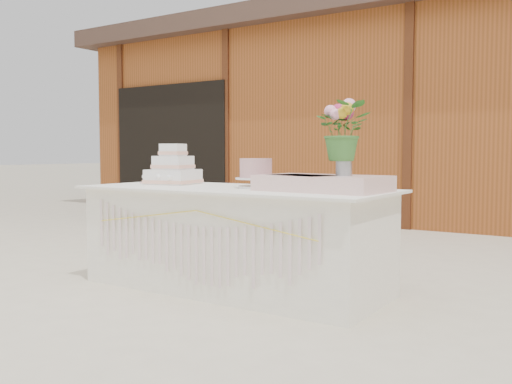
# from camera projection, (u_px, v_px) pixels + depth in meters

# --- Properties ---
(ground) EXTENTS (80.00, 80.00, 0.00)m
(ground) POSITION_uv_depth(u_px,v_px,m) (234.00, 288.00, 4.34)
(ground) COLOR beige
(ground) RESTS_ON ground
(barn) EXTENTS (12.60, 4.60, 3.30)m
(barn) POSITION_uv_depth(u_px,v_px,m) (448.00, 113.00, 9.23)
(barn) COLOR brown
(barn) RESTS_ON ground
(cake_table) EXTENTS (2.40, 1.00, 0.77)m
(cake_table) POSITION_uv_depth(u_px,v_px,m) (234.00, 238.00, 4.31)
(cake_table) COLOR white
(cake_table) RESTS_ON ground
(wedding_cake) EXTENTS (0.43, 0.43, 0.34)m
(wedding_cake) POSITION_uv_depth(u_px,v_px,m) (173.00, 171.00, 4.75)
(wedding_cake) COLOR white
(wedding_cake) RESTS_ON cake_table
(pink_cake_stand) EXTENTS (0.31, 0.31, 0.22)m
(pink_cake_stand) POSITION_uv_depth(u_px,v_px,m) (256.00, 172.00, 4.23)
(pink_cake_stand) COLOR white
(pink_cake_stand) RESTS_ON cake_table
(satin_runner) EXTENTS (0.89, 0.55, 0.11)m
(satin_runner) POSITION_uv_depth(u_px,v_px,m) (323.00, 183.00, 3.90)
(satin_runner) COLOR #F7CEC7
(satin_runner) RESTS_ON cake_table
(flower_vase) EXTENTS (0.11, 0.11, 0.15)m
(flower_vase) POSITION_uv_depth(u_px,v_px,m) (344.00, 165.00, 3.80)
(flower_vase) COLOR #ACACB1
(flower_vase) RESTS_ON satin_runner
(bouquet) EXTENTS (0.43, 0.40, 0.40)m
(bouquet) POSITION_uv_depth(u_px,v_px,m) (344.00, 124.00, 3.78)
(bouquet) COLOR #37702C
(bouquet) RESTS_ON flower_vase
(loose_flowers) EXTENTS (0.22, 0.33, 0.02)m
(loose_flowers) POSITION_uv_depth(u_px,v_px,m) (154.00, 182.00, 4.93)
(loose_flowers) COLOR pink
(loose_flowers) RESTS_ON cake_table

